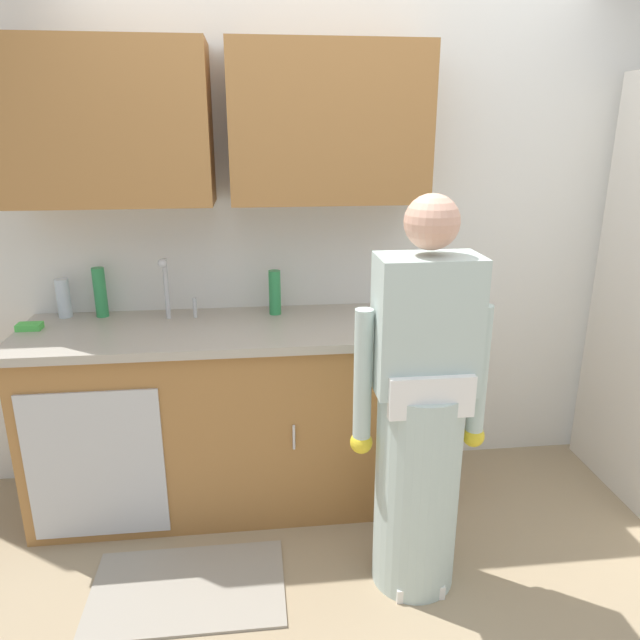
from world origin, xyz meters
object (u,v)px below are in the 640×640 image
(person_at_sink, at_px, (420,432))
(cup_by_sink, at_px, (396,317))
(bottle_water_short, at_px, (63,298))
(bottle_water_tall, at_px, (100,292))
(knife_on_counter, at_px, (400,310))
(sponge, at_px, (29,327))
(sink, at_px, (174,330))
(bottle_dish_liquid, at_px, (275,292))

(person_at_sink, height_order, cup_by_sink, person_at_sink)
(bottle_water_short, height_order, bottle_water_tall, bottle_water_tall)
(knife_on_counter, height_order, sponge, sponge)
(sink, height_order, bottle_water_short, sink)
(bottle_water_short, bearing_deg, knife_on_counter, -2.88)
(bottle_water_short, height_order, cup_by_sink, bottle_water_short)
(person_at_sink, bearing_deg, sponge, 156.66)
(cup_by_sink, bearing_deg, bottle_water_tall, 166.60)
(bottle_water_tall, height_order, cup_by_sink, bottle_water_tall)
(bottle_water_tall, bearing_deg, person_at_sink, -32.93)
(bottle_dish_liquid, distance_m, cup_by_sink, 0.63)
(bottle_dish_liquid, bearing_deg, knife_on_counter, -1.57)
(bottle_water_short, height_order, knife_on_counter, bottle_water_short)
(bottle_dish_liquid, xyz_separation_m, knife_on_counter, (0.64, -0.02, -0.11))
(cup_by_sink, bearing_deg, sink, 173.16)
(sponge, bearing_deg, knife_on_counter, 3.19)
(bottle_water_tall, bearing_deg, sponge, -149.11)
(sink, bearing_deg, cup_by_sink, -6.84)
(bottle_water_tall, distance_m, sponge, 0.36)
(bottle_water_short, height_order, bottle_dish_liquid, bottle_dish_liquid)
(person_at_sink, height_order, knife_on_counter, person_at_sink)
(person_at_sink, distance_m, cup_by_sink, 0.64)
(bottle_dish_liquid, height_order, knife_on_counter, bottle_dish_liquid)
(knife_on_counter, bearing_deg, sink, 27.36)
(person_at_sink, height_order, sponge, person_at_sink)
(sink, height_order, person_at_sink, person_at_sink)
(sink, distance_m, sponge, 0.66)
(bottle_water_short, bearing_deg, sink, -21.95)
(bottle_water_tall, relative_size, sponge, 2.25)
(bottle_water_short, bearing_deg, bottle_dish_liquid, -3.69)
(bottle_water_short, bearing_deg, sponge, -120.88)
(sink, relative_size, cup_by_sink, 5.05)
(bottle_water_tall, height_order, knife_on_counter, bottle_water_tall)
(sponge, bearing_deg, bottle_water_short, 59.12)
(knife_on_counter, bearing_deg, bottle_water_tall, 17.56)
(bottle_water_short, relative_size, sponge, 1.77)
(sink, xyz_separation_m, bottle_water_tall, (-0.37, 0.21, 0.14))
(sink, relative_size, person_at_sink, 0.31)
(bottle_dish_liquid, height_order, sponge, bottle_dish_liquid)
(person_at_sink, bearing_deg, cup_by_sink, 87.21)
(cup_by_sink, relative_size, knife_on_counter, 0.41)
(person_at_sink, relative_size, knife_on_counter, 6.75)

